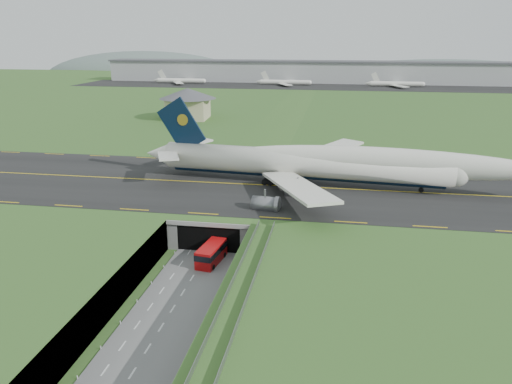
# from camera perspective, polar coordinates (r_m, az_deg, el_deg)

# --- Properties ---
(ground) EXTENTS (900.00, 900.00, 0.00)m
(ground) POSITION_cam_1_polar(r_m,az_deg,el_deg) (87.86, -6.76, -8.96)
(ground) COLOR #2E5722
(ground) RESTS_ON ground
(airfield_deck) EXTENTS (800.00, 800.00, 6.00)m
(airfield_deck) POSITION_cam_1_polar(r_m,az_deg,el_deg) (86.57, -6.83, -7.18)
(airfield_deck) COLOR gray
(airfield_deck) RESTS_ON ground
(trench_road) EXTENTS (12.00, 75.00, 0.20)m
(trench_road) POSITION_cam_1_polar(r_m,az_deg,el_deg) (81.47, -8.24, -11.19)
(trench_road) COLOR slate
(trench_road) RESTS_ON ground
(taxiway) EXTENTS (800.00, 44.00, 0.18)m
(taxiway) POSITION_cam_1_polar(r_m,az_deg,el_deg) (115.52, -2.35, 0.93)
(taxiway) COLOR black
(taxiway) RESTS_ON airfield_deck
(tunnel_portal) EXTENTS (17.00, 22.30, 6.00)m
(tunnel_portal) POSITION_cam_1_polar(r_m,az_deg,el_deg) (101.33, -4.21, -3.15)
(tunnel_portal) COLOR gray
(tunnel_portal) RESTS_ON ground
(guideway) EXTENTS (3.00, 53.00, 7.05)m
(guideway) POSITION_cam_1_polar(r_m,az_deg,el_deg) (66.58, -2.23, -12.84)
(guideway) COLOR #A8A8A3
(guideway) RESTS_ON ground
(jumbo_jet) EXTENTS (91.76, 59.27, 19.70)m
(jumbo_jet) POSITION_cam_1_polar(r_m,az_deg,el_deg) (113.87, 8.53, 3.22)
(jumbo_jet) COLOR silver
(jumbo_jet) RESTS_ON ground
(shuttle_tram) EXTENTS (4.19, 8.50, 3.31)m
(shuttle_tram) POSITION_cam_1_polar(r_m,az_deg,el_deg) (89.77, -5.13, -7.03)
(shuttle_tram) COLOR #AF0B0D
(shuttle_tram) RESTS_ON ground
(service_building) EXTENTS (24.81, 24.81, 12.61)m
(service_building) POSITION_cam_1_polar(r_m,az_deg,el_deg) (208.99, -7.79, 10.29)
(service_building) COLOR #C0B58A
(service_building) RESTS_ON ground
(cargo_terminal) EXTENTS (320.00, 67.00, 15.60)m
(cargo_terminal) POSITION_cam_1_polar(r_m,az_deg,el_deg) (376.30, 6.17, 13.54)
(cargo_terminal) COLOR #B2B2B2
(cargo_terminal) RESTS_ON ground
(distant_hills) EXTENTS (700.00, 91.00, 60.00)m
(distant_hills) POSITION_cam_1_polar(r_m,az_deg,el_deg) (508.85, 14.50, 12.06)
(distant_hills) COLOR slate
(distant_hills) RESTS_ON ground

